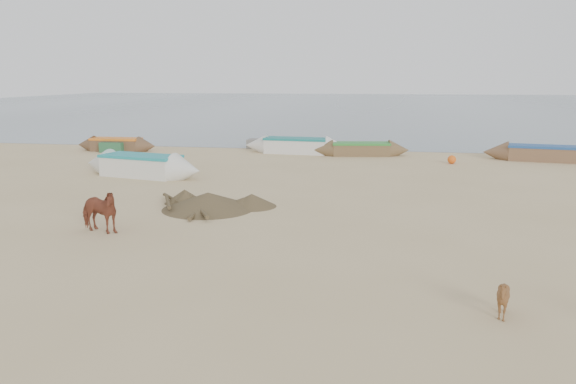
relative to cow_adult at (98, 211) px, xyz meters
The scene contains 8 objects.
ground 5.68m from the cow_adult, 21.89° to the right, with size 140.00×140.00×0.00m, color tan.
sea 80.07m from the cow_adult, 86.25° to the left, with size 160.00×160.00×0.00m, color slate.
cow_adult is the anchor object (origin of this frame).
calf_front 11.18m from the cow_adult, 22.35° to the right, with size 0.63×0.71×0.78m, color brown.
near_canoe 9.53m from the cow_adult, 106.81° to the left, with size 6.16×1.47×0.98m, color silver, non-canonical shape.
debris_pile 4.09m from the cow_adult, 57.17° to the left, with size 3.16×3.16×0.57m, color brown.
waterline_canoes 19.43m from the cow_adult, 64.74° to the left, with size 56.23×3.16×0.92m.
beach_clutter 20.39m from the cow_adult, 61.08° to the left, with size 44.27×5.58×0.64m.
Camera 1 is at (2.80, -12.47, 4.42)m, focal length 35.00 mm.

